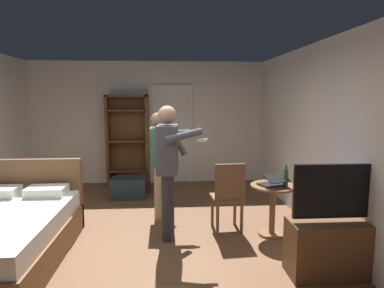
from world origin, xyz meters
The scene contains 14 objects.
ground_plane centered at (0.00, 0.00, 0.00)m, with size 7.17×7.17×0.00m, color brown.
wall_back centered at (0.00, 3.32, 1.31)m, with size 5.21×0.12×2.63m, color silver.
wall_right centered at (2.55, 0.00, 1.31)m, with size 0.12×6.76×2.63m, color silver.
doorway_frame centered at (0.48, 3.24, 1.22)m, with size 0.93×0.08×2.13m.
bookshelf centered at (-0.43, 3.10, 1.03)m, with size 0.88×0.32×1.92m.
tv_flatscreen centered at (2.19, -0.78, 0.37)m, with size 0.99×0.40×1.21m.
side_table centered at (1.84, 0.29, 0.47)m, with size 0.61×0.61×0.70m.
laptop centered at (1.83, 0.25, 0.75)m, with size 0.41×0.41×0.17m.
bottle_on_table centered at (1.98, 0.21, 0.82)m, with size 0.06×0.06×0.29m.
wooden_chair centered at (1.26, 0.43, 0.54)m, with size 0.45×0.45×0.99m.
person_blue_shirt centered at (0.43, 0.33, 1.03)m, with size 0.64×0.63×1.77m.
person_striped_shirt centered at (0.29, 1.11, 0.95)m, with size 0.66×0.54×1.65m.
suitcase_dark centered at (-0.26, 2.48, 0.18)m, with size 0.60×0.28×0.35m, color #4C1919.
suitcase_small centered at (-0.32, 2.10, 0.20)m, with size 0.62×0.37×0.39m, color #1E2D38.
Camera 1 is at (0.45, -3.98, 1.88)m, focal length 31.08 mm.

